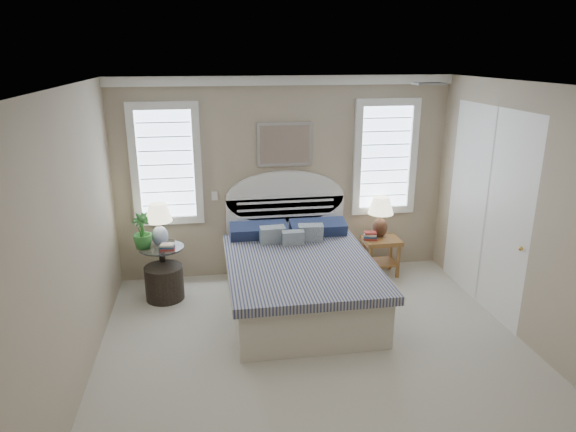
# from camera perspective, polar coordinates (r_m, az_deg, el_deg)

# --- Properties ---
(floor) EXTENTS (4.50, 5.00, 0.01)m
(floor) POSITION_cam_1_polar(r_m,az_deg,el_deg) (5.25, 4.06, -16.90)
(floor) COLOR #BDB7A2
(floor) RESTS_ON ground
(ceiling) EXTENTS (4.50, 5.00, 0.01)m
(ceiling) POSITION_cam_1_polar(r_m,az_deg,el_deg) (4.33, 4.85, 13.99)
(ceiling) COLOR silver
(ceiling) RESTS_ON wall_back
(wall_back) EXTENTS (4.50, 0.02, 2.70)m
(wall_back) POSITION_cam_1_polar(r_m,az_deg,el_deg) (6.97, -0.39, 4.20)
(wall_back) COLOR tan
(wall_back) RESTS_ON floor
(wall_left) EXTENTS (0.02, 5.00, 2.70)m
(wall_left) POSITION_cam_1_polar(r_m,az_deg,el_deg) (4.66, -23.69, -4.30)
(wall_left) COLOR tan
(wall_left) RESTS_ON floor
(wall_right) EXTENTS (0.02, 5.00, 2.70)m
(wall_right) POSITION_cam_1_polar(r_m,az_deg,el_deg) (5.57, 27.53, -1.33)
(wall_right) COLOR tan
(wall_right) RESTS_ON floor
(crown_molding) EXTENTS (4.50, 0.08, 0.12)m
(crown_molding) POSITION_cam_1_polar(r_m,az_deg,el_deg) (6.74, -0.36, 14.84)
(crown_molding) COLOR white
(crown_molding) RESTS_ON wall_back
(hvac_vent) EXTENTS (0.30, 0.20, 0.02)m
(hvac_vent) POSITION_cam_1_polar(r_m,az_deg,el_deg) (5.48, 15.38, 14.00)
(hvac_vent) COLOR #B2B2B2
(hvac_vent) RESTS_ON ceiling
(switch_plate) EXTENTS (0.08, 0.01, 0.12)m
(switch_plate) POSITION_cam_1_polar(r_m,az_deg,el_deg) (6.92, -8.16, 2.22)
(switch_plate) COLOR white
(switch_plate) RESTS_ON wall_back
(window_left) EXTENTS (0.90, 0.06, 1.60)m
(window_left) POSITION_cam_1_polar(r_m,az_deg,el_deg) (6.83, -13.38, 5.60)
(window_left) COLOR #C6DDFB
(window_left) RESTS_ON wall_back
(window_right) EXTENTS (0.90, 0.06, 1.60)m
(window_right) POSITION_cam_1_polar(r_m,az_deg,el_deg) (7.24, 10.72, 6.43)
(window_right) COLOR #C6DDFB
(window_right) RESTS_ON wall_back
(painting) EXTENTS (0.74, 0.04, 0.58)m
(painting) POSITION_cam_1_polar(r_m,az_deg,el_deg) (6.83, -0.35, 7.96)
(painting) COLOR silver
(painting) RESTS_ON wall_back
(closet_door) EXTENTS (0.02, 1.80, 2.40)m
(closet_door) POSITION_cam_1_polar(r_m,az_deg,el_deg) (6.55, 21.13, 0.76)
(closet_door) COLOR white
(closet_door) RESTS_ON floor
(bed) EXTENTS (1.72, 2.28, 1.47)m
(bed) POSITION_cam_1_polar(r_m,az_deg,el_deg) (6.30, 1.10, -6.57)
(bed) COLOR beige
(bed) RESTS_ON floor
(side_table_left) EXTENTS (0.56, 0.56, 0.63)m
(side_table_left) POSITION_cam_1_polar(r_m,az_deg,el_deg) (6.79, -13.72, -5.28)
(side_table_left) COLOR black
(side_table_left) RESTS_ON floor
(nightstand_right) EXTENTS (0.50, 0.40, 0.53)m
(nightstand_right) POSITION_cam_1_polar(r_m,az_deg,el_deg) (7.24, 10.30, -3.56)
(nightstand_right) COLOR olive
(nightstand_right) RESTS_ON floor
(floor_pot) EXTENTS (0.62, 0.62, 0.43)m
(floor_pot) POSITION_cam_1_polar(r_m,az_deg,el_deg) (6.69, -13.56, -7.20)
(floor_pot) COLOR black
(floor_pot) RESTS_ON floor
(lamp_left) EXTENTS (0.42, 0.42, 0.56)m
(lamp_left) POSITION_cam_1_polar(r_m,az_deg,el_deg) (6.66, -14.16, -0.41)
(lamp_left) COLOR silver
(lamp_left) RESTS_ON side_table_left
(lamp_right) EXTENTS (0.39, 0.39, 0.57)m
(lamp_right) POSITION_cam_1_polar(r_m,az_deg,el_deg) (7.18, 10.25, 0.41)
(lamp_right) COLOR black
(lamp_right) RESTS_ON nightstand_right
(potted_plant) EXTENTS (0.30, 0.30, 0.45)m
(potted_plant) POSITION_cam_1_polar(r_m,az_deg,el_deg) (6.64, -15.91, -1.64)
(potted_plant) COLOR #337930
(potted_plant) RESTS_ON side_table_left
(books_left) EXTENTS (0.19, 0.14, 0.07)m
(books_left) POSITION_cam_1_polar(r_m,az_deg,el_deg) (6.58, -13.26, -3.36)
(books_left) COLOR maroon
(books_left) RESTS_ON side_table_left
(books_right) EXTENTS (0.22, 0.19, 0.10)m
(books_right) POSITION_cam_1_polar(r_m,az_deg,el_deg) (7.13, 9.12, -2.19)
(books_right) COLOR maroon
(books_right) RESTS_ON nightstand_right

